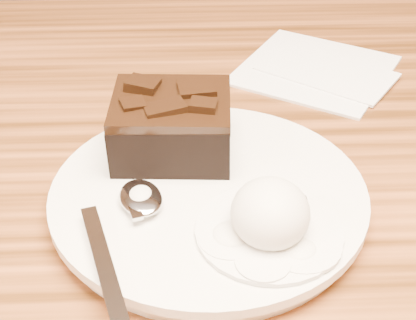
{
  "coord_description": "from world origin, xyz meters",
  "views": [
    {
      "loc": [
        0.05,
        -0.41,
        1.07
      ],
      "look_at": [
        0.07,
        -0.02,
        0.79
      ],
      "focal_mm": 55.98,
      "sensor_mm": 36.0,
      "label": 1
    }
  ],
  "objects_px": {
    "ice_cream_scoop": "(270,213)",
    "spoon": "(141,200)",
    "plate": "(209,200)",
    "napkin": "(315,69)",
    "brownie": "(172,129)"
  },
  "relations": [
    {
      "from": "ice_cream_scoop",
      "to": "spoon",
      "type": "relative_size",
      "value": 0.33
    },
    {
      "from": "plate",
      "to": "napkin",
      "type": "distance_m",
      "value": 0.25
    },
    {
      "from": "plate",
      "to": "spoon",
      "type": "bearing_deg",
      "value": -162.2
    },
    {
      "from": "brownie",
      "to": "napkin",
      "type": "bearing_deg",
      "value": 48.75
    },
    {
      "from": "brownie",
      "to": "spoon",
      "type": "relative_size",
      "value": 0.53
    },
    {
      "from": "ice_cream_scoop",
      "to": "spoon",
      "type": "xyz_separation_m",
      "value": [
        -0.09,
        0.03,
        -0.01
      ]
    },
    {
      "from": "napkin",
      "to": "ice_cream_scoop",
      "type": "bearing_deg",
      "value": -106.62
    },
    {
      "from": "ice_cream_scoop",
      "to": "napkin",
      "type": "bearing_deg",
      "value": 73.38
    },
    {
      "from": "brownie",
      "to": "napkin",
      "type": "height_order",
      "value": "brownie"
    },
    {
      "from": "spoon",
      "to": "napkin",
      "type": "bearing_deg",
      "value": 38.17
    },
    {
      "from": "brownie",
      "to": "plate",
      "type": "bearing_deg",
      "value": -62.49
    },
    {
      "from": "ice_cream_scoop",
      "to": "brownie",
      "type": "bearing_deg",
      "value": 123.0
    },
    {
      "from": "plate",
      "to": "ice_cream_scoop",
      "type": "height_order",
      "value": "ice_cream_scoop"
    },
    {
      "from": "plate",
      "to": "ice_cream_scoop",
      "type": "relative_size",
      "value": 4.15
    },
    {
      "from": "brownie",
      "to": "ice_cream_scoop",
      "type": "distance_m",
      "value": 0.12
    }
  ]
}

